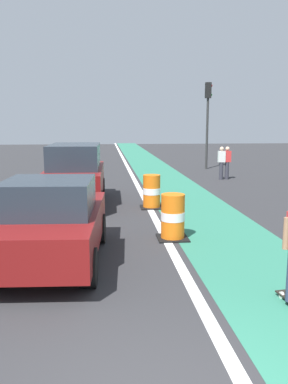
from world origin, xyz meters
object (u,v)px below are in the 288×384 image
(parked_sedan_nearest, at_px, (52,222))
(traffic_light_corner, at_px, (208,110))
(traffic_barrel_front, at_px, (173,217))
(pedestrian_waiting, at_px, (221,162))
(traffic_barrel_mid, at_px, (152,192))
(parked_suv_second, at_px, (75,174))
(pedestrian_crossing, at_px, (227,162))

(parked_sedan_nearest, xyz_separation_m, traffic_light_corner, (7.19, 15.89, 2.67))
(traffic_barrel_front, bearing_deg, pedestrian_waiting, 67.45)
(traffic_barrel_front, bearing_deg, traffic_barrel_mid, 91.40)
(traffic_barrel_front, height_order, traffic_light_corner, traffic_light_corner)
(parked_suv_second, height_order, pedestrian_crossing, parked_suv_second)
(traffic_barrel_mid, bearing_deg, pedestrian_waiting, 56.39)
(pedestrian_crossing, bearing_deg, parked_sedan_nearest, -121.88)
(traffic_barrel_mid, xyz_separation_m, pedestrian_crossing, (4.49, 6.34, 0.33))
(parked_sedan_nearest, distance_m, pedestrian_crossing, 13.34)
(traffic_barrel_front, xyz_separation_m, traffic_light_corner, (4.54, 14.49, 2.97))
(parked_sedan_nearest, relative_size, pedestrian_crossing, 2.61)
(parked_suv_second, height_order, traffic_light_corner, traffic_light_corner)
(parked_sedan_nearest, height_order, pedestrian_crossing, parked_sedan_nearest)
(traffic_light_corner, xyz_separation_m, pedestrian_waiting, (-0.44, -4.61, -2.64))
(pedestrian_waiting, bearing_deg, traffic_barrel_mid, -123.61)
(parked_suv_second, bearing_deg, pedestrian_waiting, 38.26)
(pedestrian_crossing, height_order, pedestrian_waiting, same)
(parked_suv_second, distance_m, traffic_barrel_mid, 2.76)
(traffic_light_corner, bearing_deg, traffic_barrel_front, -107.41)
(traffic_barrel_mid, bearing_deg, traffic_light_corner, 67.00)
(traffic_light_corner, height_order, pedestrian_crossing, traffic_light_corner)
(traffic_barrel_mid, bearing_deg, pedestrian_crossing, 54.73)
(traffic_light_corner, distance_m, pedestrian_crossing, 5.28)
(parked_suv_second, relative_size, traffic_barrel_mid, 4.25)
(traffic_barrel_front, bearing_deg, parked_suv_second, 119.57)
(pedestrian_waiting, bearing_deg, traffic_barrel_front, -112.55)
(parked_suv_second, bearing_deg, traffic_barrel_front, -60.43)
(traffic_barrel_front, bearing_deg, traffic_light_corner, 72.59)
(parked_suv_second, xyz_separation_m, traffic_light_corner, (7.15, 9.90, 2.47))
(traffic_barrel_mid, height_order, traffic_light_corner, traffic_light_corner)
(parked_suv_second, height_order, traffic_barrel_mid, parked_suv_second)
(traffic_light_corner, relative_size, pedestrian_crossing, 3.17)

